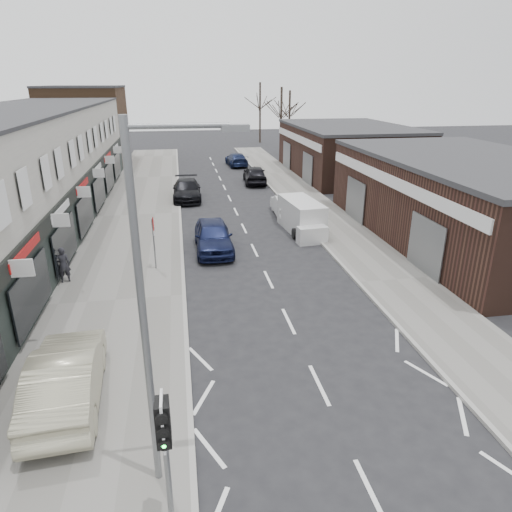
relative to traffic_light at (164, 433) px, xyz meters
name	(u,v)px	position (x,y,z in m)	size (l,w,h in m)	color
ground	(341,431)	(4.40, 2.02, -2.41)	(160.00, 160.00, 0.00)	black
pavement_left	(138,215)	(-2.35, 24.02, -2.35)	(5.50, 64.00, 0.12)	slate
pavement_right	(314,207)	(10.15, 24.02, -2.35)	(3.50, 64.00, 0.12)	slate
shop_terrace_left	(11,174)	(-9.10, 21.52, 1.14)	(8.00, 41.00, 7.10)	#BBB7AB
brick_block_far	(87,126)	(-9.10, 47.02, 1.59)	(8.00, 10.00, 8.00)	#4C3320
right_unit_near	(470,201)	(16.90, 16.02, -0.16)	(10.00, 18.00, 4.50)	#372119
right_unit_far	(347,151)	(16.90, 36.02, -0.16)	(10.00, 16.00, 4.50)	#372119
tree_far_a	(280,154)	(13.40, 50.02, -2.41)	(3.60, 3.60, 8.00)	#382D26
tree_far_b	(289,147)	(15.90, 56.02, -2.41)	(3.60, 3.60, 7.50)	#382D26
tree_far_c	(260,143)	(12.90, 62.02, -2.41)	(3.60, 3.60, 8.50)	#382D26
traffic_light	(164,433)	(0.00, 0.00, 0.00)	(0.28, 0.60, 3.10)	slate
street_lamp	(151,301)	(-0.13, 1.22, 2.20)	(2.23, 0.22, 8.00)	slate
warning_sign	(154,227)	(-0.76, 14.02, -0.21)	(0.12, 0.80, 2.70)	slate
white_van	(302,217)	(7.80, 18.81, -1.51)	(2.12, 5.05, 1.91)	silver
sedan_on_pavement	(66,377)	(-2.86, 4.33, -1.47)	(1.75, 5.01, 1.65)	#AAA588
pedestrian	(63,265)	(-4.80, 13.07, -1.47)	(0.60, 0.40, 1.65)	black
parked_car_left_a	(213,236)	(2.20, 16.33, -1.59)	(1.95, 4.85, 1.65)	#13193B
parked_car_left_b	(187,190)	(1.11, 28.21, -1.66)	(2.12, 5.21, 1.51)	black
parked_car_right_a	(286,205)	(7.63, 22.46, -1.70)	(1.52, 4.36, 1.44)	silver
parked_car_right_b	(255,175)	(7.29, 33.20, -1.61)	(1.90, 4.72, 1.61)	black
parked_car_right_c	(236,159)	(6.85, 42.60, -1.72)	(1.94, 4.76, 1.38)	#131D3E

